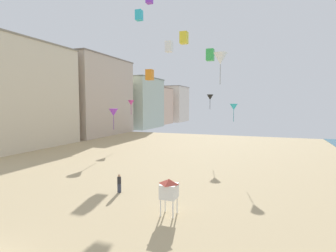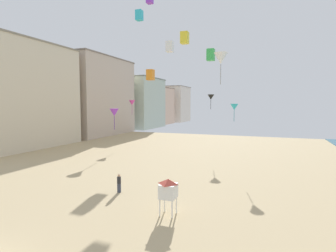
# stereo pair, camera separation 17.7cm
# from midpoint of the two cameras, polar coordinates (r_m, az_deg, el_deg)

# --- Properties ---
(boardwalk_hotel_near) EXTENTS (12.69, 21.98, 18.58)m
(boardwalk_hotel_near) POSITION_cam_midpoint_polar(r_m,az_deg,el_deg) (54.94, -30.66, 5.64)
(boardwalk_hotel_near) COLOR beige
(boardwalk_hotel_near) RESTS_ON ground
(boardwalk_hotel_mid) EXTENTS (13.17, 21.75, 19.37)m
(boardwalk_hotel_mid) POSITION_cam_midpoint_polar(r_m,az_deg,el_deg) (71.86, -16.06, 6.03)
(boardwalk_hotel_mid) COLOR #C6B29E
(boardwalk_hotel_mid) RESTS_ON ground
(boardwalk_hotel_far) EXTENTS (16.74, 17.49, 16.22)m
(boardwalk_hotel_far) POSITION_cam_midpoint_polar(r_m,az_deg,el_deg) (90.31, -7.76, 4.84)
(boardwalk_hotel_far) COLOR #B7C6B2
(boardwalk_hotel_far) RESTS_ON ground
(boardwalk_hotel_distant) EXTENTS (12.46, 12.31, 14.11)m
(boardwalk_hotel_distant) POSITION_cam_midpoint_polar(r_m,az_deg,el_deg) (106.50, -3.16, 4.27)
(boardwalk_hotel_distant) COLOR beige
(boardwalk_hotel_distant) RESTS_ON ground
(boardwalk_hotel_furthest) EXTENTS (15.91, 14.97, 15.57)m
(boardwalk_hotel_furthest) POSITION_cam_midpoint_polar(r_m,az_deg,el_deg) (121.70, -0.06, 4.66)
(boardwalk_hotel_furthest) COLOR silver
(boardwalk_hotel_furthest) RESTS_ON ground
(kite_flyer) EXTENTS (0.34, 0.34, 1.64)m
(kite_flyer) POSITION_cam_midpoint_polar(r_m,az_deg,el_deg) (24.37, -10.50, -11.63)
(kite_flyer) COLOR #383D4C
(kite_flyer) RESTS_ON ground
(lifeguard_stand) EXTENTS (1.10, 1.10, 2.55)m
(lifeguard_stand) POSITION_cam_midpoint_polar(r_m,az_deg,el_deg) (19.17, -0.07, -13.20)
(lifeguard_stand) COLOR white
(lifeguard_stand) RESTS_ON ground
(kite_cyan_box) EXTENTS (0.66, 0.66, 1.04)m
(kite_cyan_box) POSITION_cam_midpoint_polar(r_m,az_deg,el_deg) (30.63, -6.33, 22.27)
(kite_cyan_box) COLOR #2DB7CC
(kite_magenta_delta) EXTENTS (1.24, 1.24, 2.82)m
(kite_magenta_delta) POSITION_cam_midpoint_polar(r_m,az_deg,el_deg) (53.58, -7.93, 4.89)
(kite_magenta_delta) COLOR #DB3D9E
(kite_cyan_delta) EXTENTS (0.98, 0.98, 2.23)m
(kite_cyan_delta) POSITION_cam_midpoint_polar(r_m,az_deg,el_deg) (34.83, 13.61, 3.93)
(kite_cyan_delta) COLOR #2DB7CC
(kite_orange_box) EXTENTS (1.10, 1.10, 1.73)m
(kite_orange_box) POSITION_cam_midpoint_polar(r_m,az_deg,el_deg) (45.27, -4.02, 10.75)
(kite_orange_box) COLOR orange
(kite_purple_delta) EXTENTS (1.45, 1.45, 3.30)m
(kite_purple_delta) POSITION_cam_midpoint_polar(r_m,az_deg,el_deg) (43.02, -11.58, 2.84)
(kite_purple_delta) COLOR purple
(kite_white_delta) EXTENTS (1.59, 1.59, 3.62)m
(kite_white_delta) POSITION_cam_midpoint_polar(r_m,az_deg,el_deg) (32.48, 10.89, 13.83)
(kite_white_delta) COLOR white
(kite_yellow_box) EXTENTS (1.10, 1.10, 1.73)m
(kite_yellow_box) POSITION_cam_midpoint_polar(r_m,az_deg,el_deg) (42.18, 3.27, 18.14)
(kite_yellow_box) COLOR yellow
(kite_green_box) EXTENTS (0.96, 0.96, 1.51)m
(kite_green_box) POSITION_cam_midpoint_polar(r_m,az_deg,el_deg) (37.03, 8.78, 14.66)
(kite_green_box) COLOR green
(kite_white_box) EXTENTS (1.12, 1.12, 1.75)m
(kite_white_box) POSITION_cam_midpoint_polar(r_m,az_deg,el_deg) (47.04, 0.10, 16.45)
(kite_white_box) COLOR white
(kite_black_delta) EXTENTS (1.07, 1.07, 2.43)m
(kite_black_delta) POSITION_cam_midpoint_polar(r_m,az_deg,el_deg) (44.92, 8.79, 6.04)
(kite_black_delta) COLOR black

